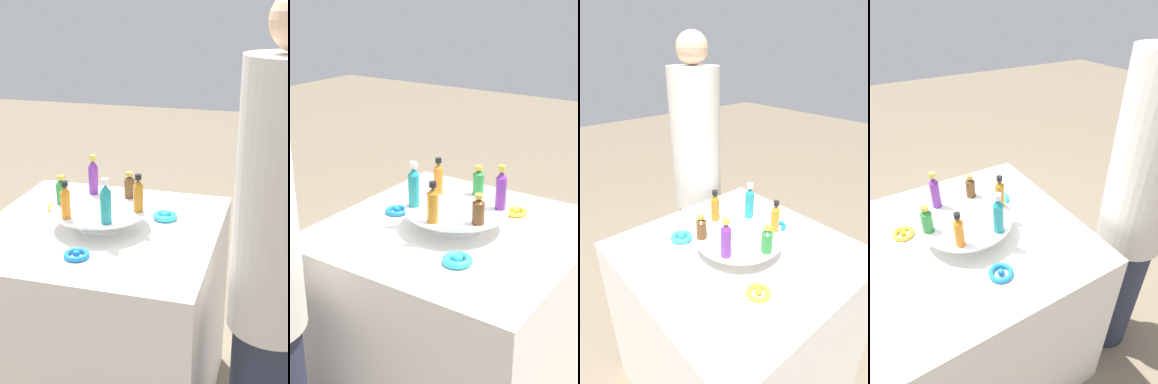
% 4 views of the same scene
% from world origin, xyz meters
% --- Properties ---
extents(party_table, '(0.83, 0.83, 0.79)m').
position_xyz_m(party_table, '(0.00, 0.00, 0.39)').
color(party_table, silver).
rests_on(party_table, ground_plane).
extents(display_stand, '(0.34, 0.34, 0.08)m').
position_xyz_m(display_stand, '(0.00, 0.00, 0.84)').
color(display_stand, white).
rests_on(display_stand, party_table).
extents(bottle_teal, '(0.04, 0.04, 0.15)m').
position_xyz_m(bottle_teal, '(-0.07, 0.12, 0.93)').
color(bottle_teal, teal).
rests_on(bottle_teal, display_stand).
extents(bottle_amber, '(0.03, 0.03, 0.13)m').
position_xyz_m(bottle_amber, '(-0.14, 0.00, 0.92)').
color(bottle_amber, '#AD6B19').
rests_on(bottle_amber, display_stand).
extents(bottle_brown, '(0.04, 0.04, 0.10)m').
position_xyz_m(bottle_brown, '(-0.07, -0.12, 0.91)').
color(bottle_brown, brown).
rests_on(bottle_brown, display_stand).
extents(bottle_purple, '(0.04, 0.04, 0.15)m').
position_xyz_m(bottle_purple, '(0.07, -0.12, 0.93)').
color(bottle_purple, '#702D93').
rests_on(bottle_purple, display_stand).
extents(bottle_green, '(0.04, 0.04, 0.10)m').
position_xyz_m(bottle_green, '(0.14, -0.00, 0.91)').
color(bottle_green, '#288438').
rests_on(bottle_green, display_stand).
extents(bottle_orange, '(0.03, 0.03, 0.13)m').
position_xyz_m(bottle_orange, '(0.07, 0.12, 0.92)').
color(bottle_orange, orange).
rests_on(bottle_orange, display_stand).
extents(ribbon_bow_blue, '(0.08, 0.08, 0.02)m').
position_xyz_m(ribbon_bow_blue, '(-0.01, 0.24, 0.80)').
color(ribbon_bow_blue, blue).
rests_on(ribbon_bow_blue, party_table).
extents(ribbon_bow_teal, '(0.09, 0.09, 0.03)m').
position_xyz_m(ribbon_bow_teal, '(-0.21, -0.13, 0.80)').
color(ribbon_bow_teal, '#2DB7CC').
rests_on(ribbon_bow_teal, party_table).
extents(ribbon_bow_gold, '(0.08, 0.08, 0.02)m').
position_xyz_m(ribbon_bow_gold, '(0.22, -0.11, 0.80)').
color(ribbon_bow_gold, gold).
rests_on(ribbon_bow_gold, party_table).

